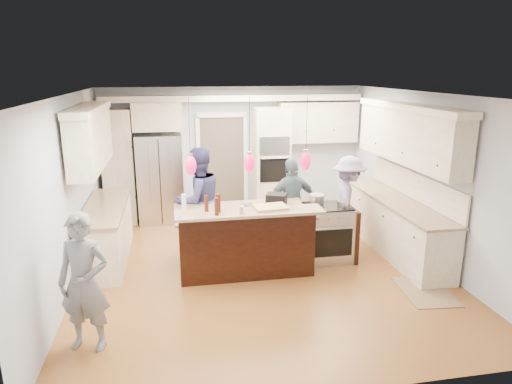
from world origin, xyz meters
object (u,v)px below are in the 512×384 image
(person_bar_end, at_px, (84,283))
(person_far_left, at_px, (198,201))
(refrigerator, at_px, (161,179))
(island_range, at_px, (328,233))
(kitchen_island, at_px, (244,238))

(person_bar_end, xyz_separation_m, person_far_left, (1.41, 2.60, 0.12))
(refrigerator, distance_m, island_range, 3.71)
(refrigerator, distance_m, person_far_left, 1.91)
(person_far_left, bearing_deg, island_range, 134.31)
(refrigerator, distance_m, person_bar_end, 4.45)
(kitchen_island, height_order, person_bar_end, person_bar_end)
(refrigerator, height_order, person_far_left, person_far_left)
(person_bar_end, bearing_deg, kitchen_island, 56.45)
(person_bar_end, distance_m, person_far_left, 2.95)
(kitchen_island, bearing_deg, refrigerator, 116.92)
(island_range, relative_size, person_far_left, 0.51)
(island_range, height_order, person_bar_end, person_bar_end)
(refrigerator, xyz_separation_m, kitchen_island, (1.30, -2.57, -0.41))
(kitchen_island, bearing_deg, person_far_left, 129.74)
(island_range, relative_size, person_bar_end, 0.58)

